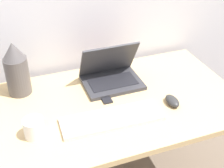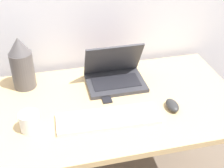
% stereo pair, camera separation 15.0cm
% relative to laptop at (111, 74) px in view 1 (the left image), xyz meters
% --- Properties ---
extents(desk, '(1.20, 0.74, 0.73)m').
position_rel_laptop_xyz_m(desk, '(-0.01, -0.17, -0.14)').
color(desk, tan).
rests_on(desk, ground_plane).
extents(laptop, '(0.31, 0.24, 0.23)m').
position_rel_laptop_xyz_m(laptop, '(0.00, 0.00, 0.00)').
color(laptop, '#333338').
rests_on(laptop, desk).
extents(keyboard, '(0.48, 0.16, 0.02)m').
position_rel_laptop_xyz_m(keyboard, '(-0.11, -0.30, -0.04)').
color(keyboard, silver).
rests_on(keyboard, desk).
extents(mouse, '(0.06, 0.10, 0.04)m').
position_rel_laptop_xyz_m(mouse, '(0.21, -0.29, -0.03)').
color(mouse, '#2D2D2D').
rests_on(mouse, desk).
extents(vase, '(0.12, 0.12, 0.28)m').
position_rel_laptop_xyz_m(vase, '(-0.47, 0.07, 0.09)').
color(vase, '#514C4C').
rests_on(vase, desk).
extents(mp3_player, '(0.05, 0.06, 0.01)m').
position_rel_laptop_xyz_m(mp3_player, '(-0.08, -0.15, -0.04)').
color(mp3_player, black).
rests_on(mp3_player, desk).
extents(mug, '(0.09, 0.09, 0.09)m').
position_rel_laptop_xyz_m(mug, '(-0.45, -0.28, -0.01)').
color(mug, white).
rests_on(mug, desk).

